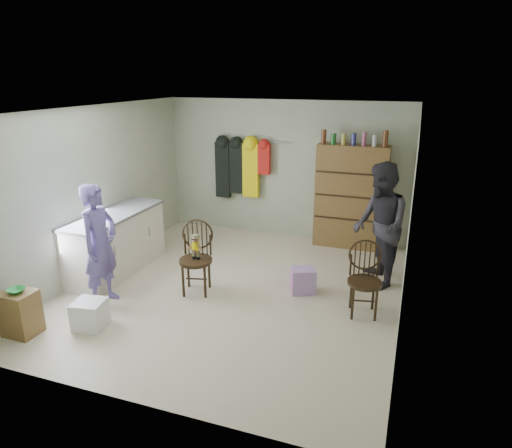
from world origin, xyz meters
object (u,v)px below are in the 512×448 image
at_px(chair_front, 196,253).
at_px(chair_far, 364,276).
at_px(dresser, 351,196).
at_px(counter, 116,243).

height_order(chair_front, chair_far, chair_front).
distance_m(chair_front, chair_far, 2.28).
xyz_separation_m(chair_front, dresser, (1.74, 2.49, 0.34)).
xyz_separation_m(counter, chair_far, (3.74, -0.06, 0.04)).
height_order(chair_far, dresser, dresser).
distance_m(chair_far, dresser, 2.45).
distance_m(chair_front, dresser, 3.06).
xyz_separation_m(counter, chair_front, (1.46, -0.20, 0.10)).
bearing_deg(chair_far, dresser, 90.86).
distance_m(counter, dresser, 3.96).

